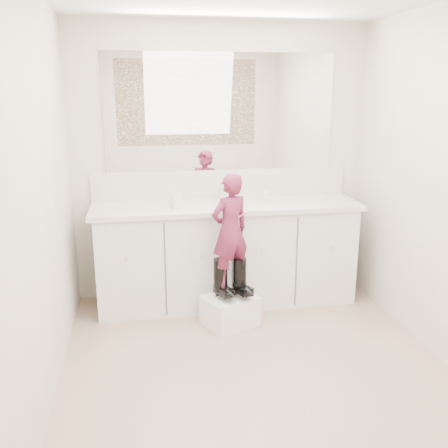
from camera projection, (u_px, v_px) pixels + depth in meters
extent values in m
plane|color=#91735E|center=(259.00, 374.00, 3.32)|extent=(3.00, 3.00, 0.00)
plane|color=beige|center=(221.00, 163.00, 4.43)|extent=(2.60, 0.00, 2.60)
plane|color=beige|center=(379.00, 296.00, 1.58)|extent=(2.60, 0.00, 2.60)
plane|color=beige|center=(37.00, 206.00, 2.79)|extent=(0.00, 3.00, 3.00)
cube|color=silver|center=(226.00, 256.00, 4.37)|extent=(2.20, 0.55, 0.85)
cube|color=beige|center=(227.00, 207.00, 4.24)|extent=(2.28, 0.58, 0.04)
cube|color=beige|center=(221.00, 184.00, 4.46)|extent=(2.28, 0.03, 0.25)
cube|color=white|center=(221.00, 113.00, 4.30)|extent=(2.00, 0.02, 1.00)
cube|color=#472819|center=(390.00, 153.00, 1.47)|extent=(2.00, 0.01, 1.20)
cylinder|color=silver|center=(223.00, 195.00, 4.38)|extent=(0.08, 0.08, 0.10)
imported|color=#F1E2C1|center=(266.00, 196.00, 4.36)|extent=(0.11, 0.11, 0.09)
imported|color=silver|center=(176.00, 197.00, 4.10)|extent=(0.11, 0.11, 0.18)
cube|color=white|center=(230.00, 311.00, 3.99)|extent=(0.48, 0.45, 0.24)
imported|color=#B03664|center=(230.00, 231.00, 3.81)|extent=(0.38, 0.33, 0.89)
cylinder|color=#D0507B|center=(239.00, 217.00, 3.80)|extent=(0.13, 0.07, 0.06)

